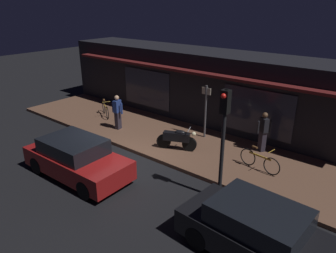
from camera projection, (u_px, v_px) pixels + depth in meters
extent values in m
plane|color=black|center=(121.00, 164.00, 12.47)|extent=(60.00, 60.00, 0.00)
cube|color=brown|center=(169.00, 138.00, 14.60)|extent=(18.00, 4.00, 0.15)
cube|color=black|center=(211.00, 87.00, 16.42)|extent=(18.00, 2.80, 3.60)
cube|color=#262838|center=(147.00, 88.00, 17.39)|extent=(3.20, 0.04, 2.00)
cube|color=#262838|center=(257.00, 112.00, 13.62)|extent=(3.20, 0.04, 2.00)
cube|color=#591919|center=(193.00, 72.00, 14.85)|extent=(16.20, 0.50, 0.12)
cylinder|color=black|center=(164.00, 141.00, 13.39)|extent=(0.60, 0.35, 0.60)
cylinder|color=black|center=(189.00, 144.00, 13.12)|extent=(0.60, 0.35, 0.60)
cube|color=black|center=(176.00, 137.00, 13.15)|extent=(1.12, 0.70, 0.36)
ellipsoid|color=black|center=(180.00, 132.00, 13.04)|extent=(0.50, 0.40, 0.20)
sphere|color=#F9EDB7|center=(194.00, 134.00, 12.90)|extent=(0.18, 0.18, 0.18)
cylinder|color=gray|center=(189.00, 129.00, 12.89)|extent=(0.25, 0.52, 0.03)
torus|color=black|center=(248.00, 157.00, 11.99)|extent=(0.66, 0.14, 0.66)
torus|color=black|center=(272.00, 166.00, 11.30)|extent=(0.66, 0.14, 0.66)
cube|color=#B78C2D|center=(260.00, 156.00, 11.57)|extent=(0.90, 0.17, 0.06)
cube|color=brown|center=(255.00, 147.00, 11.64)|extent=(0.21, 0.11, 0.06)
cylinder|color=#B78C2D|center=(272.00, 151.00, 11.15)|extent=(0.09, 0.42, 0.02)
torus|color=black|center=(104.00, 107.00, 17.58)|extent=(0.59, 0.36, 0.66)
torus|color=black|center=(107.00, 113.00, 16.71)|extent=(0.59, 0.36, 0.66)
cube|color=#B78C2D|center=(105.00, 106.00, 17.07)|extent=(0.80, 0.48, 0.06)
cube|color=brown|center=(104.00, 100.00, 17.18)|extent=(0.21, 0.17, 0.06)
cylinder|color=#B78C2D|center=(106.00, 102.00, 16.57)|extent=(0.23, 0.38, 0.02)
cube|color=#28232D|center=(118.00, 120.00, 15.37)|extent=(0.24, 0.31, 0.85)
cube|color=navy|center=(117.00, 106.00, 15.11)|extent=(0.28, 0.41, 0.58)
sphere|color=tan|center=(117.00, 98.00, 14.95)|extent=(0.22, 0.22, 0.22)
cylinder|color=navy|center=(122.00, 109.00, 15.01)|extent=(0.10, 0.10, 0.52)
cylinder|color=navy|center=(113.00, 107.00, 15.25)|extent=(0.10, 0.10, 0.52)
cube|color=#28232D|center=(262.00, 141.00, 13.10)|extent=(0.34, 0.32, 0.85)
cube|color=black|center=(264.00, 125.00, 12.84)|extent=(0.44, 0.40, 0.58)
sphere|color=brown|center=(265.00, 115.00, 12.68)|extent=(0.22, 0.22, 0.22)
cylinder|color=black|center=(258.00, 127.00, 12.79)|extent=(0.12, 0.12, 0.52)
cylinder|color=black|center=(269.00, 126.00, 12.93)|extent=(0.12, 0.12, 0.52)
cylinder|color=#47474C|center=(205.00, 112.00, 14.15)|extent=(0.09, 0.09, 2.40)
cube|color=beige|center=(206.00, 91.00, 13.81)|extent=(0.44, 0.03, 0.30)
cylinder|color=black|center=(222.00, 148.00, 9.65)|extent=(0.12, 0.12, 3.60)
cube|color=black|center=(225.00, 102.00, 9.12)|extent=(0.24, 0.24, 0.70)
sphere|color=red|center=(224.00, 96.00, 8.95)|extent=(0.16, 0.16, 0.16)
cylinder|color=black|center=(120.00, 171.00, 11.33)|extent=(0.65, 0.24, 0.64)
cylinder|color=black|center=(85.00, 190.00, 10.18)|extent=(0.65, 0.24, 0.64)
cylinder|color=black|center=(73.00, 151.00, 12.86)|extent=(0.65, 0.24, 0.64)
cylinder|color=black|center=(38.00, 165.00, 11.71)|extent=(0.65, 0.24, 0.64)
cube|color=maroon|center=(78.00, 162.00, 11.44)|extent=(4.15, 1.89, 0.68)
cube|color=black|center=(73.00, 147.00, 11.32)|extent=(2.25, 1.67, 0.64)
cylinder|color=black|center=(230.00, 210.00, 9.21)|extent=(0.65, 0.26, 0.64)
cylinder|color=black|center=(197.00, 238.00, 8.14)|extent=(0.65, 0.26, 0.64)
cube|color=black|center=(262.00, 240.00, 7.74)|extent=(4.19, 1.99, 0.68)
cube|color=black|center=(258.00, 218.00, 7.63)|extent=(2.29, 1.72, 0.64)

